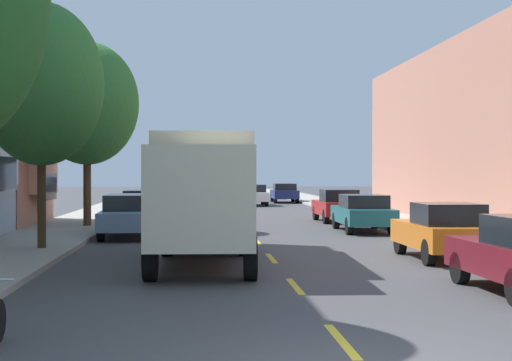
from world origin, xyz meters
name	(u,v)px	position (x,y,z in m)	size (l,w,h in m)	color
ground_plane	(237,218)	(0.00, 30.00, 0.00)	(160.00, 160.00, 0.00)	#424244
sidewalk_left	(88,220)	(-7.10, 28.00, 0.07)	(3.20, 120.00, 0.14)	#A39E93
sidewalk_right	(386,218)	(7.10, 28.00, 0.07)	(3.20, 120.00, 0.14)	#A39E93
lane_centerline_dashes	(244,225)	(0.00, 24.50, 0.00)	(0.14, 47.20, 0.01)	yellow
street_tree_second	(41,84)	(-6.40, 13.94, 4.81)	(3.55, 3.55, 7.01)	#47331E
street_tree_third	(87,104)	(-6.40, 22.98, 5.05)	(4.15, 4.15, 7.40)	#47331E
delivery_box_truck	(204,189)	(-1.79, 11.23, 1.86)	(2.65, 8.04, 3.25)	beige
parked_hatchback_red	(337,205)	(4.44, 26.51, 0.76)	(1.78, 4.02, 1.50)	#AD1E1E
parked_sedan_navy	(284,193)	(4.48, 48.61, 0.75)	(1.88, 4.53, 1.43)	navy
parked_wagon_silver	(144,206)	(-4.30, 25.43, 0.80)	(1.90, 4.73, 1.50)	#B2B5BA
parked_hatchback_orange	(443,231)	(4.47, 11.35, 0.76)	(1.76, 4.01, 1.50)	orange
parked_suv_charcoal	(166,189)	(-4.32, 48.90, 0.99)	(1.97, 4.81, 1.93)	#333338
parked_wagon_champagne	(161,194)	(-4.40, 43.19, 0.80)	(1.95, 4.75, 1.50)	tan
parked_sedan_teal	(363,212)	(4.39, 20.82, 0.75)	(1.89, 4.54, 1.43)	#195B60
parked_wagon_sky	(128,214)	(-4.41, 19.10, 0.80)	(1.94, 4.75, 1.50)	#7A9EC6
moving_white_sedan	(253,195)	(1.80, 43.84, 0.75)	(1.80, 4.50, 1.43)	silver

